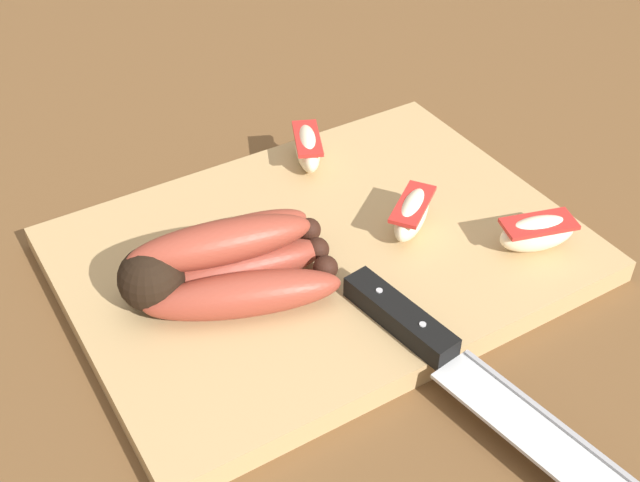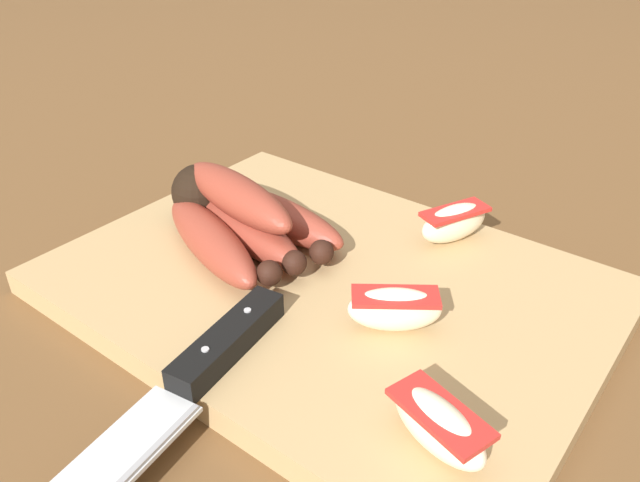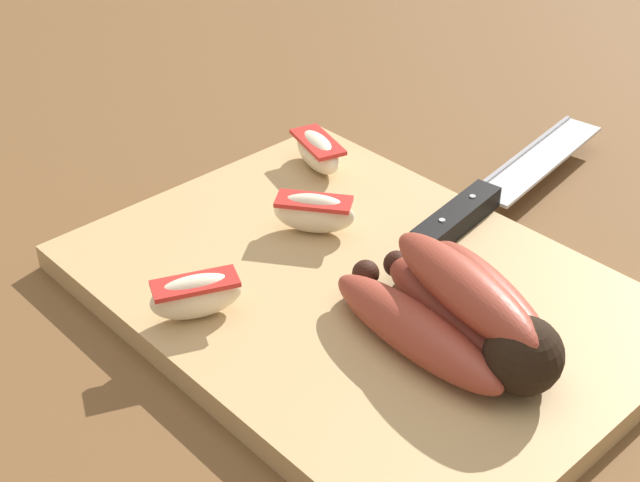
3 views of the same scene
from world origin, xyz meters
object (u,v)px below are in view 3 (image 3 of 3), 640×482
chefs_knife (487,196)px  apple_wedge_near (314,212)px  banana_bunch (464,315)px  apple_wedge_far (196,295)px  apple_wedge_middle (318,151)px

chefs_knife → apple_wedge_near: apple_wedge_near is taller
chefs_knife → apple_wedge_near: (-0.07, -0.13, 0.01)m
chefs_knife → banana_bunch: bearing=-57.0°
apple_wedge_near → apple_wedge_far: (0.02, -0.13, 0.00)m
chefs_knife → apple_wedge_near: 0.15m
banana_bunch → apple_wedge_far: size_ratio=2.50×
banana_bunch → chefs_knife: (-0.10, 0.15, -0.02)m
banana_bunch → apple_wedge_middle: (-0.24, 0.09, -0.01)m
apple_wedge_far → banana_bunch: bearing=38.0°
apple_wedge_near → banana_bunch: bearing=-6.7°
apple_wedge_far → apple_wedge_middle: bearing=115.4°
banana_bunch → chefs_knife: 0.18m
banana_bunch → apple_wedge_near: bearing=173.3°
apple_wedge_middle → apple_wedge_far: (0.10, -0.20, 0.00)m
apple_wedge_middle → chefs_knife: bearing=24.1°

